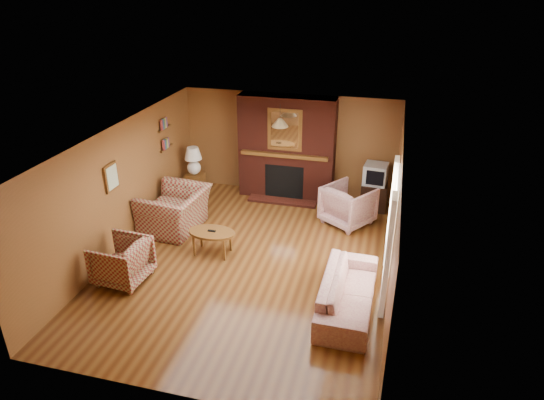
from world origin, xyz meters
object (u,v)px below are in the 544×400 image
(fireplace, at_px, (287,149))
(table_lamp, at_px, (193,159))
(coffee_table, at_px, (212,234))
(crt_tv, at_px, (376,174))
(plaid_loveseat, at_px, (175,210))
(tv_stand, at_px, (373,196))
(floral_sofa, at_px, (348,292))
(floral_armchair, at_px, (348,205))
(plaid_armchair, at_px, (122,261))
(side_table, at_px, (195,185))

(fireplace, relative_size, table_lamp, 3.63)
(coffee_table, xyz_separation_m, crt_tv, (2.82, 2.71, 0.43))
(table_lamp, bearing_deg, coffee_table, -60.57)
(plaid_loveseat, distance_m, tv_stand, 4.38)
(plaid_loveseat, height_order, floral_sofa, plaid_loveseat)
(plaid_loveseat, relative_size, table_lamp, 2.00)
(floral_armchair, distance_m, crt_tv, 1.05)
(coffee_table, relative_size, crt_tv, 1.67)
(plaid_loveseat, bearing_deg, tv_stand, 121.78)
(coffee_table, distance_m, table_lamp, 2.76)
(plaid_armchair, height_order, coffee_table, plaid_armchair)
(crt_tv, bearing_deg, plaid_loveseat, -152.92)
(fireplace, bearing_deg, plaid_armchair, -115.34)
(coffee_table, height_order, side_table, side_table)
(fireplace, relative_size, coffee_table, 2.67)
(floral_sofa, relative_size, tv_stand, 3.29)
(plaid_loveseat, distance_m, table_lamp, 1.74)
(plaid_loveseat, relative_size, floral_armchair, 1.42)
(plaid_loveseat, xyz_separation_m, tv_stand, (3.90, 2.00, -0.12))
(floral_armchair, distance_m, table_lamp, 3.74)
(table_lamp, height_order, tv_stand, table_lamp)
(plaid_loveseat, distance_m, coffee_table, 1.30)
(plaid_armchair, relative_size, table_lamp, 1.28)
(plaid_loveseat, relative_size, coffee_table, 1.48)
(plaid_loveseat, xyz_separation_m, table_lamp, (-0.25, 1.65, 0.49))
(plaid_loveseat, xyz_separation_m, side_table, (-0.25, 1.65, -0.16))
(fireplace, distance_m, plaid_armchair, 4.63)
(plaid_armchair, bearing_deg, fireplace, 158.80)
(plaid_armchair, bearing_deg, coffee_table, 139.96)
(table_lamp, xyz_separation_m, crt_tv, (4.15, 0.34, -0.08))
(fireplace, height_order, tv_stand, fireplace)
(plaid_loveseat, height_order, floral_armchair, plaid_loveseat)
(plaid_armchair, relative_size, coffee_table, 0.95)
(floral_armchair, bearing_deg, floral_sofa, 130.43)
(floral_sofa, bearing_deg, plaid_armchair, 93.87)
(plaid_loveseat, distance_m, plaid_armchair, 1.94)
(fireplace, distance_m, crt_tv, 2.09)
(crt_tv, bearing_deg, table_lamp, -175.26)
(coffee_table, distance_m, tv_stand, 3.91)
(fireplace, height_order, floral_sofa, fireplace)
(fireplace, distance_m, floral_sofa, 4.44)
(table_lamp, distance_m, tv_stand, 4.21)
(fireplace, relative_size, plaid_loveseat, 1.81)
(fireplace, height_order, crt_tv, fireplace)
(plaid_loveseat, xyz_separation_m, floral_sofa, (3.75, -1.73, -0.13))
(coffee_table, distance_m, crt_tv, 3.93)
(tv_stand, bearing_deg, plaid_loveseat, -154.18)
(floral_sofa, bearing_deg, crt_tv, -1.50)
(side_table, xyz_separation_m, tv_stand, (4.15, 0.35, 0.03))
(coffee_table, height_order, tv_stand, tv_stand)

